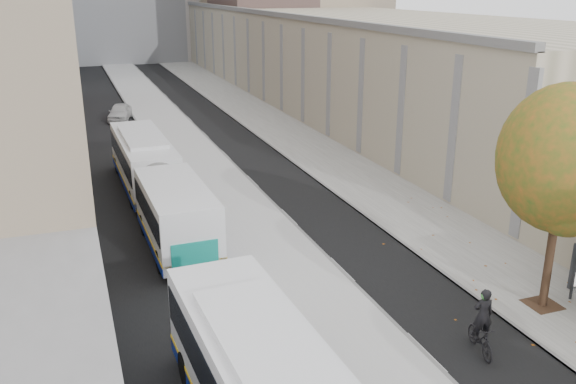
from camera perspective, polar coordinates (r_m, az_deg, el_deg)
name	(u,v)px	position (r m, az deg, el deg)	size (l,w,h in m)	color
bus_platform	(195,161)	(38.51, -8.72, 2.91)	(4.25, 150.00, 0.15)	#B6B6B6
sidewalk	(313,150)	(40.75, 2.38, 3.94)	(4.75, 150.00, 0.08)	gray
building_tan	(310,46)	(70.84, 2.04, 13.51)	(18.00, 92.00, 8.00)	gray
tree_c	(564,159)	(21.11, 24.44, 2.82)	(4.20, 4.20, 7.28)	#312115
bus_far	(156,180)	(30.20, -12.29, 1.10)	(2.81, 16.63, 2.76)	silver
cyclist	(481,329)	(19.35, 17.63, -12.16)	(0.82, 1.71, 2.11)	black
distant_car	(120,112)	(51.93, -15.45, 7.22)	(1.58, 3.93, 1.34)	#BDBDBD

